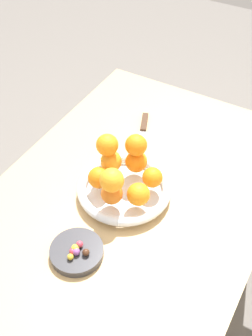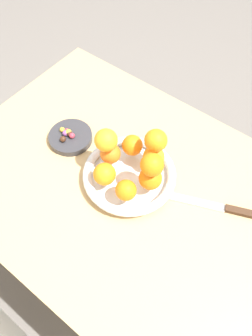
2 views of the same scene
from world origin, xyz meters
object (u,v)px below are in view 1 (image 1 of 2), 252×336
at_px(fruit_bowl, 124,189).
at_px(orange_3, 112,194).
at_px(candy_ball_4, 72,251).
at_px(knife, 143,134).
at_px(dining_table, 133,212).
at_px(orange_4, 138,194).
at_px(candy_ball_6, 70,257).
at_px(candy_ball_5, 75,248).
at_px(orange_5, 152,177).
at_px(candy_ball_3, 86,252).
at_px(orange_1, 111,161).
at_px(candy_dish, 77,252).
at_px(candy_ball_7, 76,252).
at_px(orange_6, 107,145).
at_px(orange_7, 136,145).
at_px(candy_ball_2, 76,249).
at_px(orange_0, 136,162).
at_px(orange_2, 99,178).
at_px(orange_8, 112,180).
at_px(candy_ball_1, 76,248).
at_px(candy_ball_0, 80,244).

relative_size(fruit_bowl, orange_3, 4.52).
xyz_separation_m(candy_ball_4, knife, (-0.51, -0.07, -0.03)).
height_order(dining_table, orange_4, orange_4).
bearing_deg(knife, candy_ball_6, 8.39).
xyz_separation_m(orange_4, candy_ball_5, (0.20, -0.07, -0.04)).
xyz_separation_m(dining_table, fruit_bowl, (0.02, -0.02, 0.11)).
distance_m(orange_5, candy_ball_3, 0.28).
bearing_deg(dining_table, orange_4, 40.06).
bearing_deg(dining_table, orange_1, -102.56).
height_order(candy_dish, candy_ball_7, candy_ball_7).
relative_size(orange_5, orange_6, 0.92).
distance_m(candy_ball_6, candy_ball_7, 0.02).
height_order(orange_3, orange_7, orange_7).
bearing_deg(dining_table, candy_ball_5, -4.73).
xyz_separation_m(candy_ball_2, knife, (-0.50, -0.08, -0.03)).
bearing_deg(fruit_bowl, orange_7, -178.24).
xyz_separation_m(candy_dish, orange_7, (-0.31, 0.00, 0.12)).
distance_m(orange_0, knife, 0.21).
relative_size(fruit_bowl, orange_7, 4.32).
xyz_separation_m(orange_1, candy_ball_7, (0.28, 0.07, -0.04)).
distance_m(orange_2, candy_ball_7, 0.23).
bearing_deg(knife, fruit_bowl, 16.75).
distance_m(orange_8, candy_ball_1, 0.19).
relative_size(candy_ball_6, candy_ball_7, 0.84).
distance_m(orange_1, orange_7, 0.10).
height_order(fruit_bowl, candy_dish, fruit_bowl).
height_order(dining_table, knife, knife).
xyz_separation_m(dining_table, candy_ball_5, (0.26, -0.02, 0.12)).
height_order(orange_6, candy_ball_6, orange_6).
distance_m(candy_dish, orange_4, 0.22).
relative_size(candy_ball_3, candy_ball_4, 1.12).
bearing_deg(orange_7, candy_dish, -0.19).
bearing_deg(candy_ball_3, knife, -168.14).
relative_size(orange_7, candy_ball_7, 3.29).
height_order(orange_5, candy_ball_3, orange_5).
distance_m(orange_2, orange_4, 0.13).
distance_m(fruit_bowl, candy_dish, 0.24).
bearing_deg(candy_ball_7, candy_ball_6, -14.71).
distance_m(orange_6, candy_ball_5, 0.30).
relative_size(orange_7, candy_ball_1, 3.10).
relative_size(orange_8, candy_ball_7, 3.38).
distance_m(fruit_bowl, orange_1, 0.09).
distance_m(orange_8, candy_ball_5, 0.19).
height_order(orange_2, candy_ball_0, orange_2).
relative_size(orange_2, knife, 0.25).
bearing_deg(candy_ball_3, orange_3, -171.31).
distance_m(orange_2, candy_ball_5, 0.22).
relative_size(orange_4, candy_ball_5, 3.00).
bearing_deg(candy_ball_2, orange_2, -163.64).
bearing_deg(orange_6, orange_3, 36.35).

